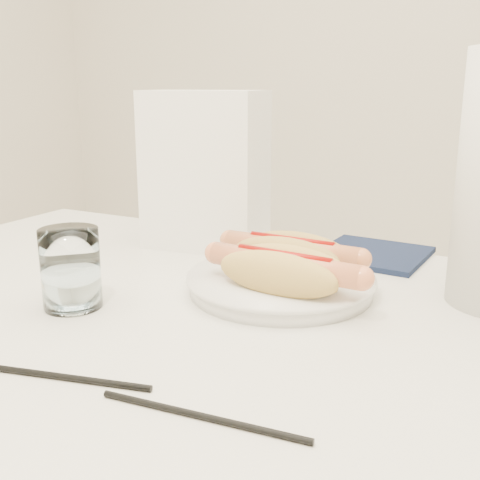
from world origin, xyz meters
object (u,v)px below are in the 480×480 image
at_px(table, 204,366).
at_px(napkin_box, 205,171).
at_px(plate, 281,285).
at_px(hotdog_left, 291,255).
at_px(water_glass, 71,268).
at_px(hotdog_right, 284,271).

height_order(table, napkin_box, napkin_box).
relative_size(plate, hotdog_left, 1.24).
bearing_deg(hotdog_left, table, -103.88).
distance_m(plate, napkin_box, 0.28).
bearing_deg(plate, water_glass, -141.21).
relative_size(water_glass, napkin_box, 0.38).
distance_m(hotdog_left, hotdog_right, 0.08).
bearing_deg(water_glass, hotdog_right, 27.93).
bearing_deg(plate, table, -108.47).
relative_size(table, hotdog_right, 6.00).
xyz_separation_m(plate, hotdog_right, (0.02, -0.04, 0.04)).
bearing_deg(water_glass, hotdog_left, 43.10).
xyz_separation_m(plate, water_glass, (-0.21, -0.17, 0.04)).
relative_size(table, hotdog_left, 6.22).
height_order(table, plate, plate).
relative_size(plate, hotdog_right, 1.19).
height_order(table, hotdog_left, hotdog_left).
relative_size(hotdog_right, water_glass, 2.02).
xyz_separation_m(hotdog_left, hotdog_right, (0.02, -0.07, 0.00)).
bearing_deg(napkin_box, hotdog_left, -35.74).
bearing_deg(hotdog_right, plate, 120.94).
distance_m(table, water_glass, 0.20).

